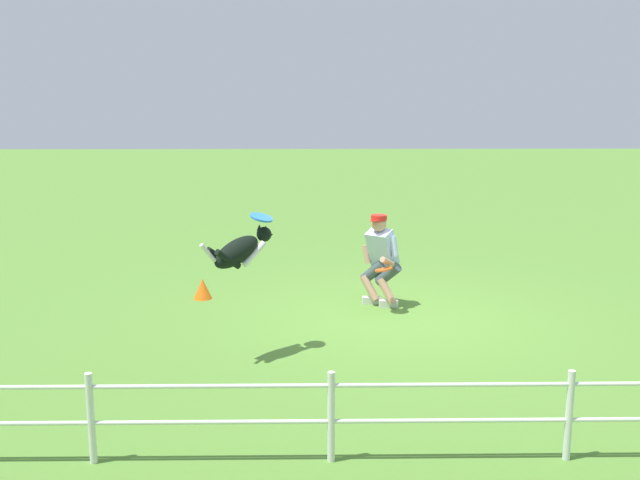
# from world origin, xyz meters

# --- Properties ---
(ground_plane) EXTENTS (60.00, 60.00, 0.00)m
(ground_plane) POSITION_xyz_m (0.00, 0.00, 0.00)
(ground_plane) COLOR #588934
(person) EXTENTS (0.60, 0.71, 1.29)m
(person) POSITION_xyz_m (0.14, -0.63, 0.70)
(person) COLOR silver
(person) RESTS_ON ground_plane
(dog) EXTENTS (0.77, 0.77, 0.47)m
(dog) POSITION_xyz_m (1.89, 1.43, 1.24)
(dog) COLOR black
(frisbee_flying) EXTENTS (0.36, 0.36, 0.12)m
(frisbee_flying) POSITION_xyz_m (1.66, 1.21, 1.56)
(frisbee_flying) COLOR #3285E0
(frisbee_held) EXTENTS (0.33, 0.33, 0.08)m
(frisbee_held) POSITION_xyz_m (0.13, -0.24, 0.61)
(frisbee_held) COLOR #E0561D
(frisbee_held) RESTS_ON person
(fence) EXTENTS (13.48, 0.06, 0.76)m
(fence) POSITION_xyz_m (-0.00, 3.83, 0.45)
(fence) COLOR silver
(fence) RESTS_ON ground_plane
(training_cone) EXTENTS (0.27, 0.27, 0.30)m
(training_cone) POSITION_xyz_m (2.68, -1.01, 0.15)
(training_cone) COLOR orange
(training_cone) RESTS_ON ground_plane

